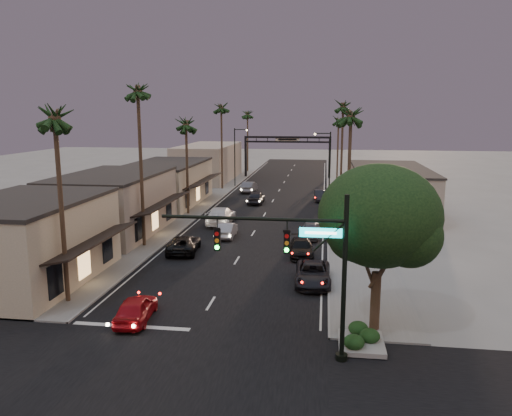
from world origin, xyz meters
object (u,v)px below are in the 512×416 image
(palm_rb, at_px, (343,103))
(curbside_near, at_px, (313,274))
(streetlight_right, at_px, (327,161))
(palm_ra, at_px, (351,111))
(streetlight_left, at_px, (237,152))
(palm_ld, at_px, (221,105))
(palm_la, at_px, (54,110))
(oncoming_silver, at_px, (227,230))
(palm_rc, at_px, (339,118))
(palm_lc, at_px, (186,121))
(curbside_black, at_px, (301,248))
(oncoming_red, at_px, (136,308))
(arch, at_px, (287,146))
(traffic_signal, at_px, (302,253))
(palm_lb, at_px, (138,87))
(palm_far, at_px, (248,112))
(oncoming_pickup, at_px, (184,244))
(corner_tree, at_px, (381,220))

(palm_rb, relative_size, curbside_near, 2.82)
(streetlight_right, distance_m, palm_ra, 21.94)
(streetlight_left, distance_m, palm_ld, 7.88)
(palm_la, relative_size, oncoming_silver, 3.15)
(palm_ra, bearing_deg, palm_rc, 90.00)
(palm_lc, xyz_separation_m, curbside_black, (13.50, -15.00, -9.81))
(palm_la, bearing_deg, oncoming_red, -21.45)
(oncoming_silver, bearing_deg, palm_lc, -58.40)
(palm_ra, bearing_deg, curbside_near, -105.19)
(arch, distance_m, oncoming_silver, 44.12)
(traffic_signal, distance_m, curbside_black, 17.58)
(palm_lb, distance_m, curbside_near, 20.77)
(palm_ra, relative_size, curbside_black, 2.89)
(palm_ra, height_order, oncoming_red, palm_ra)
(streetlight_left, height_order, palm_ld, palm_ld)
(traffic_signal, bearing_deg, streetlight_right, 88.28)
(palm_lb, relative_size, palm_far, 1.15)
(traffic_signal, bearing_deg, oncoming_red, 161.93)
(streetlight_left, xyz_separation_m, curbside_black, (11.82, -37.00, -4.67))
(palm_ld, relative_size, curbside_near, 2.82)
(palm_ld, distance_m, oncoming_silver, 31.75)
(curbside_black, bearing_deg, palm_rc, 80.25)
(arch, bearing_deg, palm_rc, -34.89)
(streetlight_right, relative_size, palm_la, 0.68)
(arch, height_order, streetlight_left, streetlight_left)
(arch, height_order, palm_lc, palm_lc)
(palm_la, xyz_separation_m, palm_ra, (17.20, 15.00, 0.00))
(palm_ra, distance_m, oncoming_pickup, 17.42)
(palm_la, relative_size, curbside_black, 2.89)
(traffic_signal, relative_size, corner_tree, 0.97)
(streetlight_right, xyz_separation_m, palm_rc, (1.68, 19.00, 5.14))
(palm_lc, xyz_separation_m, palm_far, (0.30, 42.00, 0.97))
(palm_ld, height_order, oncoming_pickup, palm_ld)
(palm_la, bearing_deg, curbside_black, 41.61)
(palm_rb, distance_m, oncoming_silver, 23.90)
(traffic_signal, xyz_separation_m, palm_lc, (-14.29, 32.00, 5.39))
(palm_lb, distance_m, oncoming_red, 20.29)
(palm_far, bearing_deg, traffic_signal, -79.30)
(palm_lb, relative_size, curbside_black, 3.32)
(corner_tree, relative_size, palm_ra, 0.67)
(palm_ld, bearing_deg, corner_tree, -69.19)
(streetlight_right, distance_m, oncoming_silver, 21.41)
(palm_far, relative_size, oncoming_silver, 3.15)
(streetlight_left, xyz_separation_m, oncoming_red, (3.41, -51.00, -4.62))
(streetlight_left, height_order, palm_rb, palm_rb)
(traffic_signal, bearing_deg, oncoming_silver, 109.56)
(oncoming_pickup, bearing_deg, streetlight_left, -92.41)
(palm_lc, distance_m, palm_far, 42.01)
(curbside_near, bearing_deg, arch, 94.80)
(palm_lb, bearing_deg, palm_ld, 90.00)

